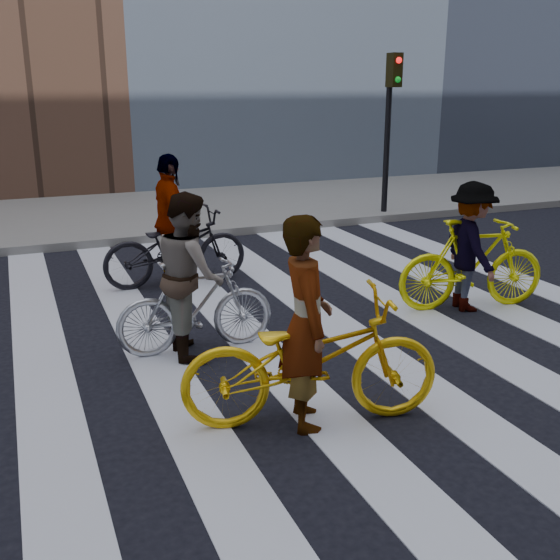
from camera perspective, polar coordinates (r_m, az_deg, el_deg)
ground at (r=7.55m, az=1.41°, el=-4.64°), size 100.00×100.00×0.00m
sidewalk_far at (r=14.46m, az=-10.68°, el=5.81°), size 100.00×5.00×0.15m
zebra_crosswalk at (r=7.54m, az=1.41°, el=-4.60°), size 8.25×10.00×0.01m
traffic_signal at (r=13.81m, az=9.61°, el=14.58°), size 0.22×0.42×3.33m
bike_yellow_left at (r=5.45m, az=2.71°, el=-6.92°), size 2.27×1.24×1.13m
bike_silver_mid at (r=6.95m, az=-7.35°, el=-2.27°), size 1.70×0.54×1.01m
bike_yellow_right at (r=8.54m, az=16.41°, el=1.33°), size 2.00×0.91×1.16m
bike_dark_rear at (r=9.33m, az=-9.09°, el=2.82°), size 2.07×0.77×1.07m
rider_left at (r=5.30m, az=2.27°, el=-3.78°), size 0.57×0.73×1.79m
rider_mid at (r=6.83m, az=-7.87°, el=0.49°), size 0.68×0.86×1.72m
rider_right at (r=8.46m, az=16.27°, el=2.79°), size 0.79×1.14×1.62m
rider_rear at (r=9.24m, az=-9.50°, el=5.10°), size 0.48×1.09×1.84m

